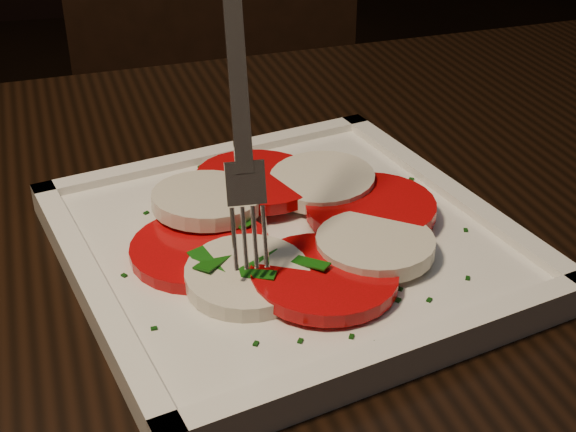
{
  "coord_description": "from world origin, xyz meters",
  "views": [
    {
      "loc": [
        0.09,
        -0.55,
        1.04
      ],
      "look_at": [
        0.18,
        -0.13,
        0.78
      ],
      "focal_mm": 50.0,
      "sensor_mm": 36.0,
      "label": 1
    }
  ],
  "objects_px": {
    "fork": "(237,84)",
    "table": "(174,427)",
    "chair": "(212,143)",
    "plate": "(288,246)"
  },
  "relations": [
    {
      "from": "table",
      "to": "fork",
      "type": "distance_m",
      "value": 0.23
    },
    {
      "from": "chair",
      "to": "plate",
      "type": "relative_size",
      "value": 3.5
    },
    {
      "from": "plate",
      "to": "fork",
      "type": "distance_m",
      "value": 0.12
    },
    {
      "from": "fork",
      "to": "table",
      "type": "bearing_deg",
      "value": -155.51
    },
    {
      "from": "chair",
      "to": "plate",
      "type": "xyz_separation_m",
      "value": [
        -0.03,
        -0.63,
        0.22
      ]
    },
    {
      "from": "table",
      "to": "fork",
      "type": "xyz_separation_m",
      "value": [
        0.05,
        0.02,
        0.22
      ]
    },
    {
      "from": "table",
      "to": "chair",
      "type": "relative_size",
      "value": 1.36
    },
    {
      "from": "table",
      "to": "chair",
      "type": "distance_m",
      "value": 0.69
    },
    {
      "from": "table",
      "to": "plate",
      "type": "height_order",
      "value": "plate"
    },
    {
      "from": "table",
      "to": "chair",
      "type": "xyz_separation_m",
      "value": [
        0.11,
        0.67,
        -0.12
      ]
    }
  ]
}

